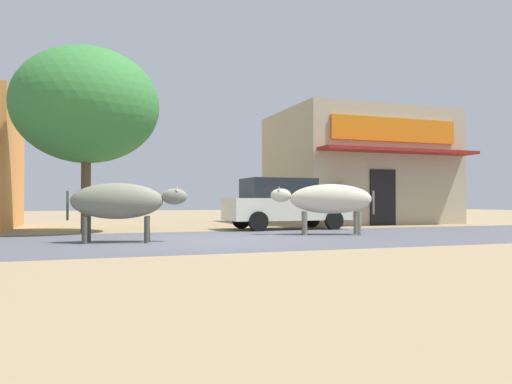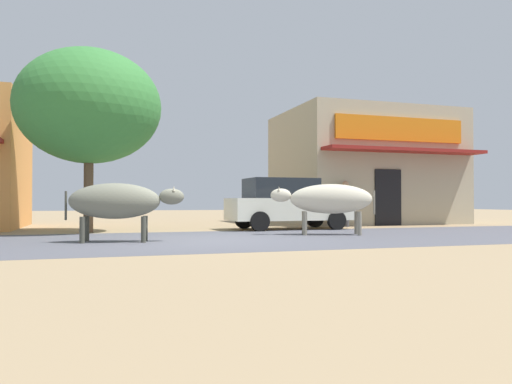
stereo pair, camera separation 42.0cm
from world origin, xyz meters
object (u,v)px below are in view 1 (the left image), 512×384
(cow_near_brown, at_px, (120,201))
(cow_far_dark, at_px, (329,199))
(pedestrian_by_shop, at_px, (341,200))
(roadside_tree, at_px, (86,106))
(parked_hatchback_car, at_px, (284,203))

(cow_near_brown, height_order, cow_far_dark, cow_far_dark)
(pedestrian_by_shop, bearing_deg, roadside_tree, -175.26)
(cow_far_dark, distance_m, pedestrian_by_shop, 4.48)
(parked_hatchback_car, height_order, cow_near_brown, parked_hatchback_car)
(cow_near_brown, xyz_separation_m, pedestrian_by_shop, (8.02, 4.49, 0.05))
(roadside_tree, distance_m, pedestrian_by_shop, 9.12)
(pedestrian_by_shop, bearing_deg, parked_hatchback_car, -161.40)
(roadside_tree, height_order, cow_far_dark, roadside_tree)
(roadside_tree, bearing_deg, pedestrian_by_shop, 4.74)
(pedestrian_by_shop, bearing_deg, cow_near_brown, -150.79)
(parked_hatchback_car, xyz_separation_m, pedestrian_by_shop, (2.59, 0.87, 0.11))
(parked_hatchback_car, relative_size, pedestrian_by_shop, 2.45)
(parked_hatchback_car, xyz_separation_m, cow_near_brown, (-5.43, -3.61, 0.06))
(cow_near_brown, height_order, pedestrian_by_shop, pedestrian_by_shop)
(parked_hatchback_car, bearing_deg, pedestrian_by_shop, 18.60)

